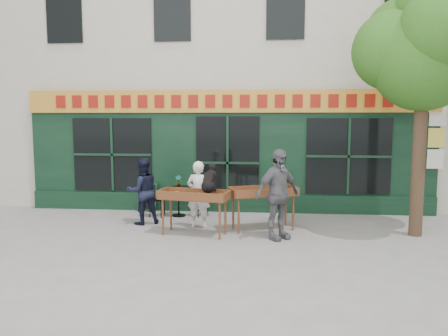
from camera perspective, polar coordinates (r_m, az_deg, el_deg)
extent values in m
plane|color=slate|center=(9.78, -0.68, -8.62)|extent=(80.00, 80.00, 0.00)
cube|color=beige|center=(15.60, 1.65, 15.58)|extent=(14.00, 7.00, 10.00)
cube|color=black|center=(11.88, 0.51, 1.94)|extent=(11.00, 0.16, 3.20)
cube|color=orange|center=(11.73, 0.47, 8.72)|extent=(11.00, 0.06, 0.60)
cube|color=maroon|center=(11.69, 0.45, 8.73)|extent=(9.60, 0.03, 0.34)
cube|color=black|center=(11.97, 0.46, -4.55)|extent=(11.00, 0.10, 0.50)
cube|color=black|center=(11.81, 0.47, 0.69)|extent=(1.70, 0.05, 2.50)
cube|color=black|center=(12.47, -14.35, 1.72)|extent=(2.20, 0.05, 2.00)
cube|color=black|center=(11.96, 15.94, 1.47)|extent=(2.20, 0.05, 2.00)
cube|color=silver|center=(12.54, 25.88, 1.06)|extent=(0.42, 0.02, 0.50)
cube|color=#E5D14C|center=(12.50, 26.01, 3.57)|extent=(0.42, 0.02, 0.50)
cube|color=silver|center=(12.49, 26.14, 6.09)|extent=(0.42, 0.02, 0.50)
cylinder|color=#382619|center=(10.27, 24.12, 1.74)|extent=(0.28, 0.28, 3.60)
sphere|color=#165012|center=(10.31, 24.66, 12.88)|extent=(2.20, 2.20, 2.20)
sphere|color=#165012|center=(10.35, 21.11, 14.12)|extent=(1.70, 1.70, 1.70)
sphere|color=#165012|center=(9.89, 27.13, 15.98)|extent=(1.80, 1.80, 1.80)
sphere|color=#165012|center=(10.87, 22.19, 15.83)|extent=(1.60, 1.60, 1.60)
sphere|color=#165012|center=(10.62, 25.31, 18.67)|extent=(1.40, 1.40, 1.40)
cylinder|color=brown|center=(9.70, -7.99, -6.37)|extent=(0.05, 0.05, 0.80)
cylinder|color=brown|center=(9.26, -0.57, -6.95)|extent=(0.05, 0.05, 0.80)
cylinder|color=brown|center=(10.09, -6.96, -5.85)|extent=(0.05, 0.05, 0.80)
cylinder|color=brown|center=(9.67, 0.19, -6.36)|extent=(0.05, 0.05, 0.80)
cube|color=brown|center=(9.57, -3.93, -3.93)|extent=(1.58, 0.86, 0.05)
cube|color=brown|center=(9.29, -4.55, -3.76)|extent=(1.48, 0.33, 0.18)
cube|color=brown|center=(9.83, -3.35, -3.18)|extent=(1.48, 0.33, 0.18)
cube|color=brown|center=(9.56, -3.93, -3.58)|extent=(1.35, 0.64, 0.06)
imported|color=white|center=(10.21, -3.34, -3.46)|extent=(0.63, 0.48, 1.57)
cylinder|color=brown|center=(9.70, 1.93, -6.31)|extent=(0.05, 0.05, 0.80)
cylinder|color=brown|center=(10.14, 9.02, -5.82)|extent=(0.05, 0.05, 0.80)
cylinder|color=brown|center=(10.12, 1.22, -5.77)|extent=(0.05, 0.05, 0.80)
cylinder|color=brown|center=(10.54, 8.06, -5.33)|extent=(0.05, 0.05, 0.80)
cube|color=brown|center=(10.02, 5.15, -3.47)|extent=(1.61, 1.06, 0.05)
cube|color=brown|center=(9.74, 5.73, -3.29)|extent=(1.42, 0.55, 0.18)
cube|color=brown|center=(10.28, 4.61, -2.75)|extent=(1.42, 0.55, 0.18)
cube|color=brown|center=(10.01, 5.15, -3.13)|extent=(1.36, 0.82, 0.06)
imported|color=#56565A|center=(9.26, 7.01, -3.43)|extent=(1.17, 1.08, 1.92)
cylinder|color=black|center=(11.56, -5.92, -6.16)|extent=(0.36, 0.36, 0.03)
cylinder|color=black|center=(11.49, -5.94, -4.41)|extent=(0.04, 0.04, 0.72)
cylinder|color=black|center=(11.42, -5.96, -2.58)|extent=(0.60, 0.60, 0.03)
cube|color=black|center=(11.50, -8.74, -4.08)|extent=(0.39, 0.39, 0.03)
cube|color=black|center=(11.51, -9.56, -2.83)|extent=(0.06, 0.36, 0.50)
cylinder|color=black|center=(11.36, -8.23, -5.39)|extent=(0.02, 0.02, 0.44)
cylinder|color=black|center=(11.64, -7.78, -5.09)|extent=(0.02, 0.02, 0.44)
cylinder|color=black|center=(11.45, -9.67, -5.32)|extent=(0.02, 0.02, 0.44)
cylinder|color=black|center=(11.73, -9.19, -5.03)|extent=(0.02, 0.02, 0.44)
cube|color=black|center=(11.43, -3.18, -4.08)|extent=(0.51, 0.51, 0.03)
cube|color=black|center=(11.48, -2.47, -2.76)|extent=(0.26, 0.29, 0.50)
cylinder|color=black|center=(11.52, -4.21, -5.17)|extent=(0.02, 0.02, 0.44)
cylinder|color=black|center=(11.27, -3.41, -5.43)|extent=(0.02, 0.02, 0.44)
cylinder|color=black|center=(11.68, -2.95, -5.00)|extent=(0.02, 0.02, 0.44)
cylinder|color=black|center=(11.43, -2.13, -5.25)|extent=(0.02, 0.02, 0.44)
imported|color=gray|center=(11.40, -5.97, -1.74)|extent=(0.18, 0.14, 0.31)
imported|color=black|center=(10.71, -10.58, -2.97)|extent=(0.99, 0.93, 1.61)
cube|color=black|center=(12.21, -10.02, -3.72)|extent=(0.58, 0.27, 0.79)
cube|color=black|center=(12.19, -10.04, -3.73)|extent=(0.48, 0.24, 0.65)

